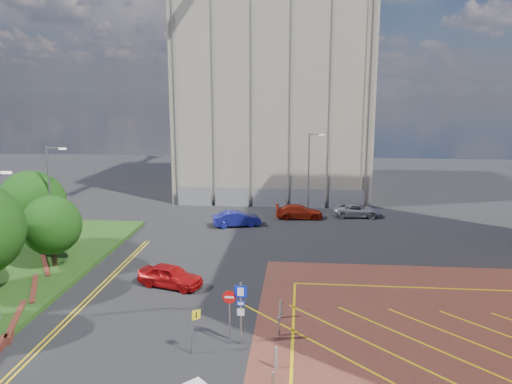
# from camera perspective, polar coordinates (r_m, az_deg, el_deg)

# --- Properties ---
(ground) EXTENTS (140.00, 140.00, 0.00)m
(ground) POSITION_cam_1_polar(r_m,az_deg,el_deg) (24.63, -3.23, -18.04)
(ground) COLOR black
(ground) RESTS_ON ground
(retaining_wall) EXTENTS (6.06, 20.33, 0.40)m
(retaining_wall) POSITION_cam_1_polar(r_m,az_deg,el_deg) (30.12, -26.06, -13.07)
(retaining_wall) COLOR brown
(retaining_wall) RESTS_ON ground
(tree_c) EXTENTS (4.00, 4.00, 4.90)m
(tree_c) POSITION_cam_1_polar(r_m,az_deg,el_deg) (36.51, -22.34, -3.52)
(tree_c) COLOR #3D2B1C
(tree_c) RESTS_ON grass_bed
(tree_d) EXTENTS (5.00, 5.00, 6.08)m
(tree_d) POSITION_cam_1_polar(r_m,az_deg,el_deg) (40.33, -24.25, -1.30)
(tree_d) COLOR #3D2B1C
(tree_d) RESTS_ON grass_bed
(lamp_left_far) EXTENTS (1.53, 0.16, 8.00)m
(lamp_left_far) POSITION_cam_1_polar(r_m,az_deg,el_deg) (38.32, -22.36, -0.57)
(lamp_left_far) COLOR #9EA0A8
(lamp_left_far) RESTS_ON grass_bed
(lamp_back) EXTENTS (1.53, 0.16, 8.00)m
(lamp_back) POSITION_cam_1_polar(r_m,az_deg,el_deg) (49.78, 6.13, 2.53)
(lamp_back) COLOR #9EA0A8
(lamp_back) RESTS_ON ground
(sign_cluster) EXTENTS (1.17, 0.12, 3.20)m
(sign_cluster) POSITION_cam_1_polar(r_m,az_deg,el_deg) (24.57, -2.24, -12.99)
(sign_cluster) COLOR #9EA0A8
(sign_cluster) RESTS_ON ground
(warning_sign) EXTENTS (0.53, 0.37, 2.24)m
(warning_sign) POSITION_cam_1_polar(r_m,az_deg,el_deg) (24.12, -7.14, -14.95)
(warning_sign) COLOR #9EA0A8
(warning_sign) RESTS_ON ground
(bollard_row) EXTENTS (0.14, 11.14, 0.90)m
(bollard_row) POSITION_cam_1_polar(r_m,az_deg,el_deg) (22.76, 2.18, -19.36)
(bollard_row) COLOR #9EA0A8
(bollard_row) RESTS_ON forecourt
(construction_building) EXTENTS (21.20, 19.20, 22.00)m
(construction_building) POSITION_cam_1_polar(r_m,az_deg,el_deg) (61.25, 2.23, 10.53)
(construction_building) COLOR #A59C87
(construction_building) RESTS_ON ground
(construction_fence) EXTENTS (21.60, 0.06, 2.00)m
(construction_fence) POSITION_cam_1_polar(r_m,az_deg,el_deg) (52.41, 2.65, -0.69)
(construction_fence) COLOR gray
(construction_fence) RESTS_ON ground
(car_red_left) EXTENTS (4.47, 2.79, 1.42)m
(car_red_left) POSITION_cam_1_polar(r_m,az_deg,el_deg) (32.21, -9.76, -9.41)
(car_red_left) COLOR #B90F11
(car_red_left) RESTS_ON ground
(car_blue_back) EXTENTS (4.52, 2.69, 1.41)m
(car_blue_back) POSITION_cam_1_polar(r_m,az_deg,el_deg) (45.25, -2.21, -3.06)
(car_blue_back) COLOR navy
(car_blue_back) RESTS_ON ground
(car_red_back) EXTENTS (4.65, 2.15, 1.31)m
(car_red_back) POSITION_cam_1_polar(r_m,az_deg,el_deg) (48.12, 4.95, -2.26)
(car_red_back) COLOR #A5210E
(car_red_back) RESTS_ON ground
(car_silver_back) EXTENTS (4.64, 2.31, 1.26)m
(car_silver_back) POSITION_cam_1_polar(r_m,az_deg,el_deg) (49.57, 11.41, -2.07)
(car_silver_back) COLOR #ADACB3
(car_silver_back) RESTS_ON ground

